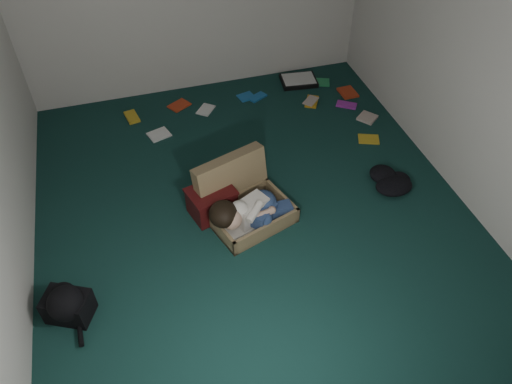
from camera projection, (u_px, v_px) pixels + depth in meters
floor at (252, 207)px, 4.81m from camera, size 4.50×4.50×0.00m
wall_front at (383, 347)px, 2.36m from camera, size 4.50×0.00×4.50m
wall_right at (473, 55)px, 4.30m from camera, size 0.00×4.50×4.50m
suitcase at (243, 200)px, 4.65m from camera, size 0.91×0.90×0.53m
person at (249, 211)px, 4.50m from camera, size 0.81×0.41×0.33m
maroon_bin at (212, 202)px, 4.66m from camera, size 0.49×0.43×0.29m
backpack at (68, 305)px, 3.88m from camera, size 0.54×0.50×0.26m
clothing_pile at (396, 178)px, 5.01m from camera, size 0.47×0.41×0.13m
paper_tray at (299, 81)px, 6.36m from camera, size 0.48×0.38×0.06m
book_scatter at (271, 108)px, 5.97m from camera, size 2.85×1.49×0.02m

